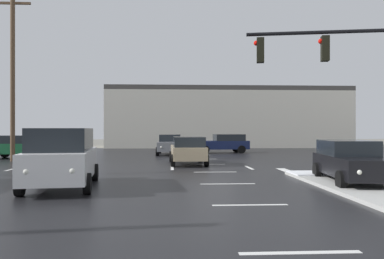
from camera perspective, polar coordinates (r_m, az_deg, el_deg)
The scene contains 13 objects.
ground_plane at distance 20.42m, azimuth 2.75°, elevation -5.64°, with size 120.00×120.00×0.00m, color slate.
road_asphalt at distance 20.42m, azimuth 2.75°, elevation -5.61°, with size 44.00×44.00×0.02m, color black.
snow_strip_curbside at distance 17.80m, azimuth 20.47°, elevation -5.93°, with size 4.00×1.60×0.06m, color white.
lane_markings at distance 19.23m, azimuth 6.77°, elevation -5.92°, with size 36.15×36.15×0.01m.
traffic_signal_mast at distance 16.07m, azimuth 22.01°, elevation 7.61°, with size 5.45×1.29×5.97m.
strip_building_background at distance 45.46m, azimuth 5.04°, elevation 1.69°, with size 26.73×8.00×6.69m.
sedan_navy at distance 33.41m, azimuth 4.57°, elevation -1.97°, with size 4.66×2.37×1.58m.
sedan_tan at distance 22.36m, azimuth -0.60°, elevation -2.96°, with size 2.12×4.58×1.58m.
suv_white at distance 14.17m, azimuth -18.30°, elevation -3.72°, with size 2.61×4.99×2.03m.
sedan_grey at distance 31.38m, azimuth -3.21°, elevation -2.10°, with size 2.14×4.58×1.58m.
sedan_green at distance 29.51m, azimuth -23.74°, elevation -2.24°, with size 4.55×2.04×1.58m.
sedan_black at distance 15.58m, azimuth 22.13°, elevation -4.25°, with size 2.44×4.68×1.58m.
utility_pole_far at distance 27.11m, azimuth -24.60°, elevation 7.54°, with size 2.20×0.28×10.68m.
Camera 1 is at (-2.10, -20.22, 2.01)m, focal length 36.74 mm.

